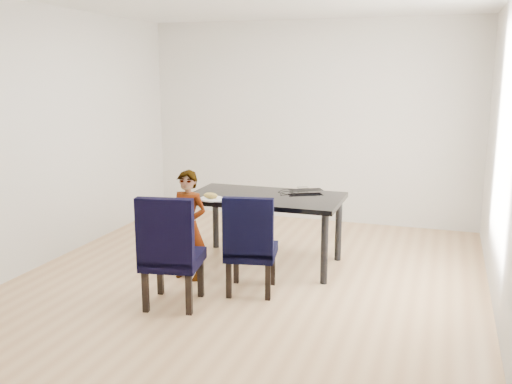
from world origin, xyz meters
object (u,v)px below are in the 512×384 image
(chair_right, at_px, (251,243))
(laptop, at_px, (304,190))
(dining_table, at_px, (265,230))
(plate, at_px, (212,199))
(child, at_px, (188,225))
(chair_left, at_px, (173,250))

(chair_right, height_order, laptop, chair_right)
(dining_table, bearing_deg, plate, -142.68)
(dining_table, xyz_separation_m, child, (-0.59, -0.65, 0.17))
(chair_right, relative_size, child, 0.86)
(chair_right, bearing_deg, chair_left, -148.14)
(child, bearing_deg, chair_right, -3.06)
(dining_table, relative_size, chair_right, 1.70)
(plate, bearing_deg, chair_left, -88.70)
(chair_left, distance_m, child, 0.65)
(plate, distance_m, laptop, 1.06)
(chair_left, bearing_deg, chair_right, 32.35)
(dining_table, height_order, laptop, laptop)
(chair_left, height_order, plate, chair_left)
(dining_table, bearing_deg, chair_left, -108.87)
(dining_table, relative_size, chair_left, 1.59)
(chair_left, height_order, child, child)
(chair_right, distance_m, plate, 0.77)
(chair_left, xyz_separation_m, plate, (-0.02, 0.93, 0.25))
(dining_table, xyz_separation_m, laptop, (0.34, 0.35, 0.39))
(dining_table, distance_m, chair_right, 0.79)
(dining_table, distance_m, plate, 0.69)
(chair_left, relative_size, child, 0.92)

